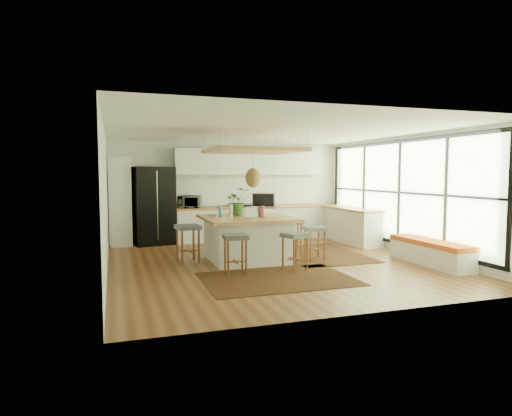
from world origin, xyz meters
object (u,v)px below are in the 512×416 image
object	(u,v)px
stool_left_side	(188,246)
stool_right_front	(315,243)
stool_near_left	(235,255)
monitor	(263,203)
microwave	(190,200)
laptop	(255,212)
island	(247,238)
stool_right_back	(292,238)
fridge	(153,209)
stool_near_right	(295,252)
island_plant	(237,204)

from	to	relation	value
stool_left_side	stool_right_front	bearing A→B (deg)	-11.38
stool_near_left	stool_right_front	xyz separation A→B (m)	(1.97, 0.76, 0.00)
monitor	microwave	size ratio (longest dim) A/B	0.88
stool_near_left	laptop	xyz separation A→B (m)	(0.63, 0.80, 0.70)
stool_near_left	stool_left_side	xyz separation A→B (m)	(-0.66, 1.29, 0.00)
island	laptop	bearing A→B (deg)	-80.14
stool_near_left	stool_right_back	world-z (taller)	stool_right_back
stool_left_side	laptop	bearing A→B (deg)	-20.83
fridge	island	world-z (taller)	fridge
stool_near_right	laptop	size ratio (longest dim) A/B	2.03
fridge	stool_near_left	size ratio (longest dim) A/B	2.75
stool_near_right	laptop	distance (m)	1.23
fridge	laptop	world-z (taller)	fridge
stool_right_front	microwave	world-z (taller)	microwave
fridge	monitor	distance (m)	3.24
stool_left_side	monitor	xyz separation A→B (m)	(1.74, 0.28, 0.83)
fridge	stool_left_side	xyz separation A→B (m)	(0.46, -2.64, -0.57)
fridge	island	distance (m)	3.28
stool_right_back	microwave	xyz separation A→B (m)	(-1.99, 2.27, 0.77)
island	stool_near_left	size ratio (longest dim) A/B	2.53
stool_near_right	island	bearing A→B (deg)	114.93
island	monitor	bearing A→B (deg)	38.79
stool_left_side	microwave	xyz separation A→B (m)	(0.49, 2.63, 0.77)
fridge	stool_right_front	world-z (taller)	fridge
stool_near_right	stool_left_side	bearing A→B (deg)	142.81
fridge	stool_near_right	distance (m)	4.64
stool_right_back	monitor	distance (m)	1.11
stool_right_front	monitor	bearing A→B (deg)	137.43
fridge	stool_right_front	xyz separation A→B (m)	(3.09, -3.16, -0.57)
island_plant	fridge	bearing A→B (deg)	126.24
stool_near_left	stool_near_right	distance (m)	1.15
laptop	stool_near_left	bearing A→B (deg)	-131.80
stool_near_left	stool_right_front	bearing A→B (deg)	21.20
stool_near_left	microwave	distance (m)	4.00
laptop	microwave	size ratio (longest dim) A/B	0.60
laptop	stool_right_back	bearing A→B (deg)	32.45
stool_near_right	stool_right_front	xyz separation A→B (m)	(0.82, 0.84, 0.00)
stool_right_back	monitor	size ratio (longest dim) A/B	1.48
stool_near_left	stool_near_right	xyz separation A→B (m)	(1.15, -0.08, 0.00)
stool_near_left	monitor	distance (m)	2.09
stool_right_front	monitor	world-z (taller)	monitor
stool_near_right	island_plant	world-z (taller)	island_plant
stool_near_right	laptop	world-z (taller)	laptop
stool_right_front	island_plant	size ratio (longest dim) A/B	1.19
island	fridge	bearing A→B (deg)	121.44
monitor	stool_left_side	bearing A→B (deg)	-148.54
stool_near_left	laptop	world-z (taller)	laptop
island	stool_right_front	world-z (taller)	island
stool_right_front	laptop	xyz separation A→B (m)	(-1.33, 0.04, 0.70)
stool_right_front	microwave	bearing A→B (deg)	124.12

